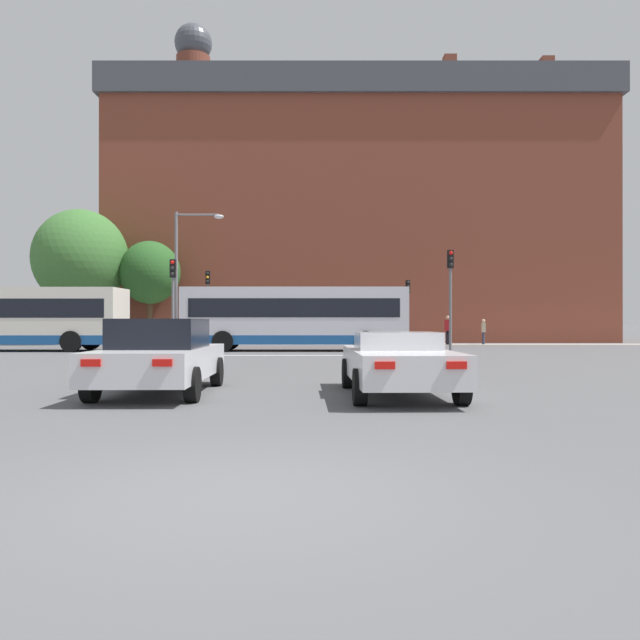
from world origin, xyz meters
The scene contains 19 objects.
ground_plane centered at (0.00, 0.00, 0.00)m, with size 400.00×400.00×0.00m, color #545456.
stop_line_strip centered at (0.00, 21.21, 0.00)m, with size 9.58×0.30×0.01m, color silver.
far_pavement centered at (0.00, 33.84, 0.01)m, with size 70.64×2.50×0.01m, color gray.
brick_civic_building centered at (3.33, 43.76, 9.47)m, with size 35.55×15.74×24.83m.
car_saloon_left centered at (-2.50, 7.29, 0.76)m, with size 2.07×4.67×1.50m.
car_roadster_right centered at (2.21, 6.92, 0.65)m, with size 2.08×4.67×1.23m.
bus_crossing_lead centered at (-0.53, 25.32, 1.65)m, with size 10.86×2.66×3.08m.
bus_crossing_trailing centered at (-14.19, 25.21, 1.64)m, with size 10.41×2.77×3.06m.
traffic_light_far_right centered at (6.11, 33.19, 2.69)m, with size 0.26×0.31×3.99m.
traffic_light_near_right centered at (6.43, 22.19, 3.06)m, with size 0.26×0.31×4.59m.
traffic_light_near_left centered at (-5.81, 22.31, 2.81)m, with size 0.26×0.31×4.18m.
traffic_light_far_left centered at (-6.17, 32.81, 3.02)m, with size 0.26×0.31×4.53m.
street_lamp_junction centered at (-6.25, 26.78, 4.38)m, with size 2.52×0.36×7.08m.
pedestrian_waiting centered at (8.59, 33.21, 1.06)m, with size 0.41×0.45×1.79m.
pedestrian_walking_east centered at (-6.04, 33.42, 1.00)m, with size 0.45×0.41×1.70m.
pedestrian_walking_west centered at (10.95, 33.87, 0.92)m, with size 0.25×0.42×1.59m.
tree_by_building centered at (8.96, 38.88, 4.37)m, with size 3.73×3.73×6.35m.
tree_kerbside centered at (-14.55, 34.40, 5.46)m, with size 5.89×5.89×8.56m.
tree_distant centered at (-10.19, 34.60, 4.55)m, with size 3.83×3.83×6.58m.
Camera 1 is at (0.69, -5.19, 1.44)m, focal length 35.00 mm.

